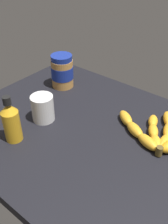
% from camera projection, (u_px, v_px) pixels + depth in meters
% --- Properties ---
extents(ground_plane, '(0.88, 0.68, 0.03)m').
position_uv_depth(ground_plane, '(88.00, 134.00, 0.84)').
color(ground_plane, black).
extents(banana_bunch, '(0.28, 0.22, 0.04)m').
position_uv_depth(banana_bunch, '(162.00, 133.00, 0.79)').
color(banana_bunch, gold).
rests_on(banana_bunch, ground_plane).
extents(peanut_butter_jar, '(0.09, 0.09, 0.14)m').
position_uv_depth(peanut_butter_jar, '(62.00, 71.00, 1.03)').
color(peanut_butter_jar, '#BF8442').
rests_on(peanut_butter_jar, ground_plane).
extents(honey_bottle, '(0.05, 0.05, 0.16)m').
position_uv_depth(honey_bottle, '(11.00, 121.00, 0.75)').
color(honey_bottle, gold).
rests_on(honey_bottle, ground_plane).
extents(coffee_mug, '(0.10, 0.09, 0.09)m').
position_uv_depth(coffee_mug, '(43.00, 108.00, 0.85)').
color(coffee_mug, silver).
rests_on(coffee_mug, ground_plane).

